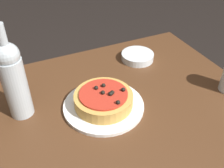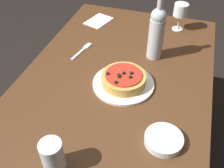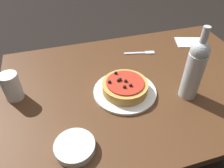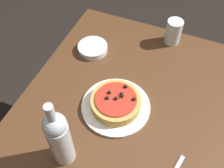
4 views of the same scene
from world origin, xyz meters
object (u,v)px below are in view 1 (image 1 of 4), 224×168
object	(u,v)px
dining_table	(86,143)
side_bowl	(137,56)
wine_bottle	(14,79)
dinner_plate	(104,106)
pizza	(104,99)

from	to	relation	value
dining_table	side_bowl	size ratio (longest dim) A/B	8.99
dining_table	wine_bottle	size ratio (longest dim) A/B	3.93
dinner_plate	wine_bottle	world-z (taller)	wine_bottle
dining_table	wine_bottle	bearing A→B (deg)	141.16
dining_table	dinner_plate	xyz separation A→B (m)	(0.09, 0.05, 0.10)
wine_bottle	side_bowl	bearing A→B (deg)	14.53
pizza	dinner_plate	bearing A→B (deg)	155.54
side_bowl	dining_table	bearing A→B (deg)	-142.11
dining_table	pizza	xyz separation A→B (m)	(0.09, 0.05, 0.13)
dining_table	dinner_plate	world-z (taller)	dinner_plate
dinner_plate	pizza	world-z (taller)	pizza
dinner_plate	pizza	bearing A→B (deg)	-24.46
dining_table	wine_bottle	xyz separation A→B (m)	(-0.16, 0.13, 0.23)
pizza	wine_bottle	xyz separation A→B (m)	(-0.25, 0.09, 0.10)
pizza	wine_bottle	size ratio (longest dim) A/B	0.62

